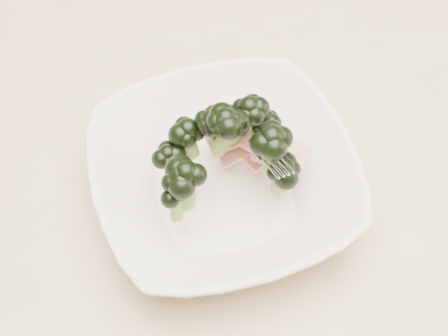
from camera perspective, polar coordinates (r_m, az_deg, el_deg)
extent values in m
cube|color=tan|center=(0.69, 6.02, -0.67)|extent=(1.20, 0.80, 0.04)
imported|color=beige|center=(0.62, 0.00, -0.94)|extent=(0.27, 0.27, 0.06)
cylinder|color=#577727|center=(0.62, 1.20, 3.31)|extent=(0.02, 0.02, 0.04)
ellipsoid|color=black|center=(0.60, 1.24, 4.58)|extent=(0.03, 0.03, 0.03)
cylinder|color=#577727|center=(0.59, -0.07, 2.74)|extent=(0.02, 0.01, 0.04)
ellipsoid|color=black|center=(0.56, -0.07, 4.29)|extent=(0.03, 0.03, 0.03)
cylinder|color=#577727|center=(0.59, 4.20, 1.06)|extent=(0.02, 0.02, 0.05)
ellipsoid|color=black|center=(0.57, 4.39, 2.82)|extent=(0.04, 0.04, 0.03)
cylinder|color=#577727|center=(0.62, -3.23, 2.32)|extent=(0.02, 0.02, 0.04)
ellipsoid|color=black|center=(0.60, -3.33, 3.55)|extent=(0.04, 0.04, 0.03)
cylinder|color=#577727|center=(0.61, 0.60, 3.10)|extent=(0.02, 0.02, 0.04)
ellipsoid|color=black|center=(0.59, 0.62, 4.52)|extent=(0.04, 0.04, 0.03)
cylinder|color=#577727|center=(0.59, 0.14, 2.79)|extent=(0.01, 0.03, 0.05)
ellipsoid|color=black|center=(0.57, 0.14, 4.54)|extent=(0.04, 0.04, 0.03)
cylinder|color=#577727|center=(0.61, -1.17, 3.15)|extent=(0.02, 0.02, 0.04)
ellipsoid|color=black|center=(0.59, -1.21, 4.49)|extent=(0.03, 0.03, 0.03)
cylinder|color=#577727|center=(0.62, 2.26, 3.94)|extent=(0.02, 0.02, 0.05)
ellipsoid|color=black|center=(0.60, 2.35, 5.58)|extent=(0.04, 0.04, 0.03)
cylinder|color=#577727|center=(0.64, 0.81, 3.50)|extent=(0.01, 0.02, 0.03)
ellipsoid|color=black|center=(0.63, 0.83, 4.38)|extent=(0.03, 0.03, 0.02)
cylinder|color=#577727|center=(0.58, -3.37, -1.95)|extent=(0.02, 0.02, 0.05)
ellipsoid|color=black|center=(0.55, -3.51, -0.39)|extent=(0.04, 0.04, 0.03)
cylinder|color=#577727|center=(0.58, -3.87, -2.24)|extent=(0.03, 0.02, 0.05)
ellipsoid|color=black|center=(0.56, -4.04, -0.65)|extent=(0.04, 0.04, 0.03)
cylinder|color=#577727|center=(0.59, -4.40, -3.36)|extent=(0.02, 0.02, 0.04)
ellipsoid|color=black|center=(0.57, -4.55, -2.20)|extent=(0.03, 0.03, 0.02)
cylinder|color=#577727|center=(0.64, 3.58, 3.13)|extent=(0.02, 0.02, 0.04)
ellipsoid|color=black|center=(0.62, 3.71, 4.55)|extent=(0.03, 0.03, 0.03)
cylinder|color=#577727|center=(0.62, -5.03, 0.27)|extent=(0.02, 0.01, 0.03)
ellipsoid|color=black|center=(0.60, -5.17, 1.30)|extent=(0.03, 0.03, 0.03)
cylinder|color=#577727|center=(0.61, -1.11, 3.13)|extent=(0.01, 0.02, 0.03)
ellipsoid|color=black|center=(0.59, -1.14, 4.20)|extent=(0.03, 0.03, 0.02)
cylinder|color=#577727|center=(0.61, 5.35, -1.15)|extent=(0.02, 0.02, 0.03)
ellipsoid|color=black|center=(0.59, 5.51, -0.05)|extent=(0.04, 0.04, 0.03)
cube|color=maroon|center=(0.64, 2.20, 3.66)|extent=(0.05, 0.06, 0.02)
cube|color=maroon|center=(0.64, 0.42, 2.66)|extent=(0.04, 0.06, 0.03)
cube|color=maroon|center=(0.64, 2.15, 1.85)|extent=(0.05, 0.06, 0.01)
cube|color=maroon|center=(0.61, 5.27, 1.31)|extent=(0.06, 0.06, 0.02)
cube|color=maroon|center=(0.62, 2.77, 3.16)|extent=(0.05, 0.05, 0.02)
cube|color=maroon|center=(0.65, 0.43, 4.10)|extent=(0.05, 0.04, 0.02)
cube|color=maroon|center=(0.62, 0.33, 2.72)|extent=(0.04, 0.03, 0.02)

